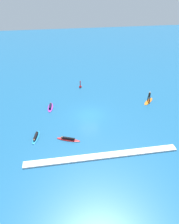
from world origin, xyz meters
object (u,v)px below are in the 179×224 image
surfer_on_purple_board (50,107)px  marker_buoy (80,86)px  surfer_on_red_board (68,139)px  surfer_on_orange_board (149,99)px  surfer_on_blue_board (36,137)px

surfer_on_purple_board → marker_buoy: size_ratio=2.11×
surfer_on_red_board → surfer_on_orange_board: (13.15, 7.35, 0.31)m
surfer_on_red_board → marker_buoy: size_ratio=2.16×
surfer_on_orange_board → surfer_on_blue_board: 18.11m
surfer_on_orange_board → surfer_on_blue_board: surfer_on_orange_board is taller
surfer_on_orange_board → surfer_on_blue_board: (-16.98, -6.30, -0.29)m
surfer_on_blue_board → marker_buoy: 15.00m
surfer_on_orange_board → marker_buoy: surfer_on_orange_board is taller
marker_buoy → surfer_on_blue_board: bearing=-118.6°
surfer_on_purple_board → surfer_on_red_board: bearing=-160.1°
surfer_on_blue_board → marker_buoy: marker_buoy is taller
surfer_on_orange_board → marker_buoy: size_ratio=1.86×
surfer_on_purple_board → surfer_on_blue_board: 7.22m
surfer_on_purple_board → surfer_on_orange_board: bearing=-86.5°
surfer_on_red_board → surfer_on_orange_board: 15.07m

